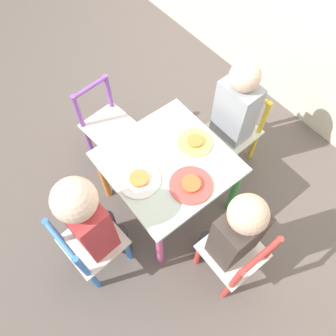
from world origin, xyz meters
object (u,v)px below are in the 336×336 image
(chair_blue, at_px, (90,245))
(chair_purple, at_px, (107,125))
(child_back, at_px, (234,112))
(plate_back, at_px, (195,142))
(kids_table, at_px, (168,168))
(chair_yellow, at_px, (235,130))
(child_right, at_px, (233,233))
(plate_front, at_px, (139,179))
(child_front, at_px, (90,220))
(plate_right, at_px, (191,185))
(chair_red, at_px, (235,256))

(chair_blue, xyz_separation_m, chair_purple, (-0.55, 0.46, 0.00))
(child_back, relative_size, plate_back, 4.39)
(kids_table, distance_m, chair_yellow, 0.53)
(child_right, bearing_deg, plate_front, -69.41)
(chair_yellow, distance_m, plate_front, 0.71)
(child_right, height_order, plate_front, child_right)
(chair_yellow, height_order, child_front, child_front)
(child_front, relative_size, plate_back, 4.47)
(chair_yellow, xyz_separation_m, child_front, (0.06, -0.96, 0.22))
(plate_right, xyz_separation_m, plate_back, (-0.17, 0.17, 0.00))
(plate_back, xyz_separation_m, plate_front, (-0.00, -0.34, -0.00))
(child_right, bearing_deg, plate_right, -90.34)
(kids_table, height_order, plate_front, plate_front)
(child_right, bearing_deg, kids_table, -90.00)
(chair_red, bearing_deg, plate_right, -90.28)
(kids_table, height_order, plate_right, plate_right)
(kids_table, bearing_deg, child_front, -84.98)
(chair_red, height_order, child_back, child_back)
(kids_table, relative_size, chair_red, 1.13)
(chair_yellow, bearing_deg, kids_table, -90.00)
(chair_red, xyz_separation_m, chair_purple, (-1.02, -0.05, 0.00))
(plate_right, bearing_deg, plate_front, -135.00)
(chair_blue, relative_size, child_back, 0.66)
(child_front, bearing_deg, plate_front, -87.03)
(plate_back, bearing_deg, child_front, -86.34)
(child_front, bearing_deg, chair_red, -141.63)
(chair_yellow, distance_m, plate_right, 0.58)
(chair_red, relative_size, plate_right, 2.51)
(plate_front, bearing_deg, child_front, -82.00)
(chair_red, bearing_deg, child_front, -46.03)
(child_front, bearing_deg, plate_right, -110.99)
(plate_right, bearing_deg, chair_yellow, 110.30)
(chair_red, distance_m, child_right, 0.20)
(plate_front, bearing_deg, chair_purple, 167.18)
(child_right, relative_size, plate_right, 3.69)
(chair_blue, bearing_deg, child_right, -133.83)
(child_front, bearing_deg, chair_yellow, -91.46)
(plate_back, relative_size, plate_front, 0.87)
(child_back, bearing_deg, chair_yellow, 90.00)
(plate_right, bearing_deg, chair_blue, -103.67)
(child_right, bearing_deg, plate_back, -110.45)
(chair_yellow, relative_size, plate_front, 2.53)
(plate_back, bearing_deg, child_right, -21.01)
(child_right, xyz_separation_m, plate_right, (-0.28, 0.00, 0.01))
(chair_blue, xyz_separation_m, plate_front, (-0.04, 0.34, 0.20))
(child_right, relative_size, child_back, 0.97)
(chair_blue, distance_m, chair_purple, 0.72)
(child_right, distance_m, child_back, 0.65)
(chair_purple, distance_m, child_right, 0.98)
(chair_red, height_order, plate_front, chair_red)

